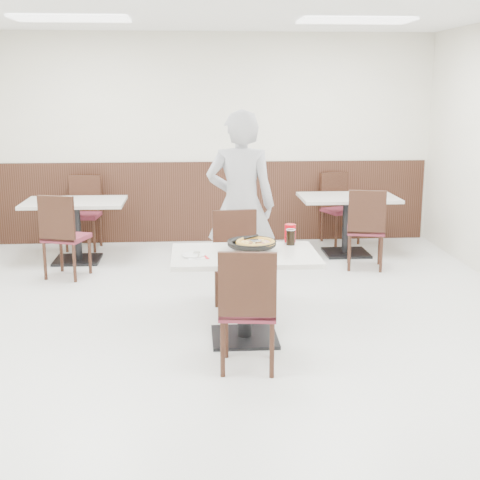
{
  "coord_description": "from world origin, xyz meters",
  "views": [
    {
      "loc": [
        -0.27,
        -5.58,
        2.08
      ],
      "look_at": [
        0.11,
        -0.3,
        0.87
      ],
      "focal_mm": 50.0,
      "sensor_mm": 36.0,
      "label": 1
    }
  ],
  "objects": [
    {
      "name": "fluo_panel_c",
      "position": [
        -1.5,
        1.8,
        2.78
      ],
      "size": [
        1.2,
        0.6,
        0.02
      ],
      "primitive_type": "cube",
      "color": "white",
      "rests_on": "ceiling"
    },
    {
      "name": "wall_back",
      "position": [
        0.0,
        3.5,
        1.4
      ],
      "size": [
        6.0,
        0.04,
        2.8
      ],
      "primitive_type": "cube",
      "color": "beige",
      "rests_on": "floor"
    },
    {
      "name": "cola_glass",
      "position": [
        0.57,
        0.01,
        0.81
      ],
      "size": [
        0.08,
        0.08,
        0.13
      ],
      "primitive_type": "cylinder",
      "rotation": [
        0.0,
        0.0,
        0.12
      ],
      "color": "black",
      "rests_on": "main_table"
    },
    {
      "name": "napkin",
      "position": [
        -0.25,
        -0.37,
        0.75
      ],
      "size": [
        0.18,
        0.18,
        0.0
      ],
      "primitive_type": "cube",
      "rotation": [
        0.0,
        0.0,
        0.26
      ],
      "color": "white",
      "rests_on": "main_table"
    },
    {
      "name": "fluo_panel_d",
      "position": [
        1.5,
        1.8,
        2.78
      ],
      "size": [
        1.2,
        0.6,
        0.02
      ],
      "primitive_type": "cube",
      "color": "white",
      "rests_on": "ceiling"
    },
    {
      "name": "wainscot_back",
      "position": [
        0.0,
        3.48,
        0.55
      ],
      "size": [
        5.9,
        0.03,
        1.1
      ],
      "primitive_type": "cube",
      "color": "black",
      "rests_on": "floor"
    },
    {
      "name": "side_plate",
      "position": [
        -0.27,
        -0.33,
        0.76
      ],
      "size": [
        0.21,
        0.21,
        0.01
      ],
      "primitive_type": "cylinder",
      "rotation": [
        0.0,
        0.0,
        0.12
      ],
      "color": "silver",
      "rests_on": "napkin"
    },
    {
      "name": "red_cup",
      "position": [
        0.58,
        0.12,
        0.83
      ],
      "size": [
        0.11,
        0.11,
        0.16
      ],
      "primitive_type": "cylinder",
      "rotation": [
        0.0,
        0.0,
        0.12
      ],
      "color": "#B0020B",
      "rests_on": "main_table"
    },
    {
      "name": "trivet",
      "position": [
        0.22,
        -0.2,
        0.77
      ],
      "size": [
        0.13,
        0.13,
        0.04
      ],
      "primitive_type": "cylinder",
      "rotation": [
        0.0,
        0.0,
        0.12
      ],
      "color": "black",
      "rests_on": "main_table"
    },
    {
      "name": "pizza_pan",
      "position": [
        0.21,
        -0.2,
        0.79
      ],
      "size": [
        0.38,
        0.38,
        0.01
      ],
      "primitive_type": "cylinder",
      "rotation": [
        0.0,
        0.0,
        0.12
      ],
      "color": "black",
      "rests_on": "trivet"
    },
    {
      "name": "chair_far",
      "position": [
        0.14,
        0.44,
        0.47
      ],
      "size": [
        0.46,
        0.46,
        0.95
      ],
      "primitive_type": null,
      "rotation": [
        0.0,
        0.0,
        3.24
      ],
      "color": "black",
      "rests_on": "floor"
    },
    {
      "name": "bg_chair_left_far",
      "position": [
        -1.7,
        3.12,
        0.47
      ],
      "size": [
        0.46,
        0.46,
        0.95
      ],
      "primitive_type": null,
      "rotation": [
        0.0,
        0.0,
        3.04
      ],
      "color": "black",
      "rests_on": "floor"
    },
    {
      "name": "bg_table_right",
      "position": [
        1.68,
        2.6,
        0.38
      ],
      "size": [
        1.29,
        0.94,
        0.75
      ],
      "primitive_type": null,
      "rotation": [
        0.0,
        0.0,
        0.12
      ],
      "color": "beige",
      "rests_on": "floor"
    },
    {
      "name": "bg_chair_right_far",
      "position": [
        1.74,
        3.24,
        0.47
      ],
      "size": [
        0.54,
        0.54,
        0.95
      ],
      "primitive_type": null,
      "rotation": [
        0.0,
        0.0,
        3.49
      ],
      "color": "black",
      "rests_on": "floor"
    },
    {
      "name": "floor",
      "position": [
        0.0,
        0.0,
        0.0
      ],
      "size": [
        7.0,
        7.0,
        0.0
      ],
      "primitive_type": "plane",
      "color": "silver",
      "rests_on": "ground"
    },
    {
      "name": "chair_near",
      "position": [
        0.13,
        -0.85,
        0.47
      ],
      "size": [
        0.47,
        0.47,
        0.95
      ],
      "primitive_type": null,
      "rotation": [
        0.0,
        0.0,
        -0.12
      ],
      "color": "black",
      "rests_on": "floor"
    },
    {
      "name": "bg_chair_left_near",
      "position": [
        -1.68,
        1.79,
        0.47
      ],
      "size": [
        0.53,
        0.53,
        0.95
      ],
      "primitive_type": null,
      "rotation": [
        0.0,
        0.0,
        -0.33
      ],
      "color": "black",
      "rests_on": "floor"
    },
    {
      "name": "wall_front",
      "position": [
        0.0,
        -3.5,
        1.4
      ],
      "size": [
        6.0,
        0.04,
        2.8
      ],
      "primitive_type": "cube",
      "color": "beige",
      "rests_on": "floor"
    },
    {
      "name": "bg_table_left",
      "position": [
        -1.69,
        2.49,
        0.38
      ],
      "size": [
        1.2,
        0.8,
        0.75
      ],
      "primitive_type": null,
      "rotation": [
        0.0,
        0.0,
        0.0
      ],
      "color": "beige",
      "rests_on": "floor"
    },
    {
      "name": "fork",
      "position": [
        -0.23,
        -0.37,
        0.77
      ],
      "size": [
        0.03,
        0.15,
        0.0
      ],
      "primitive_type": "cube",
      "rotation": [
        0.0,
        0.0,
        -0.09
      ],
      "color": "silver",
      "rests_on": "side_plate"
    },
    {
      "name": "bg_chair_right_near",
      "position": [
        1.74,
        1.93,
        0.47
      ],
      "size": [
        0.5,
        0.5,
        0.95
      ],
      "primitive_type": null,
      "rotation": [
        0.0,
        0.0,
        -0.22
      ],
      "color": "black",
      "rests_on": "floor"
    },
    {
      "name": "diner_person",
      "position": [
        0.21,
        0.94,
        0.94
      ],
      "size": [
        0.74,
        0.54,
        1.88
      ],
      "primitive_type": "imported",
      "rotation": [
        0.0,
        0.0,
        3.01
      ],
      "color": "#A5A4A9",
      "rests_on": "floor"
    },
    {
      "name": "pizza_server",
      "position": [
        0.25,
        -0.21,
        0.84
      ],
      "size": [
        0.11,
        0.12,
        0.0
      ],
      "primitive_type": "cube",
      "rotation": [
        0.0,
        0.0,
        0.29
      ],
      "color": "silver",
      "rests_on": "pizza"
    },
    {
      "name": "pizza",
      "position": [
        0.24,
        -0.22,
        0.81
      ],
      "size": [
        0.32,
        0.32,
        0.02
      ],
      "primitive_type": "cylinder",
      "rotation": [
        0.0,
        0.0,
        0.12
      ],
      "color": "gold",
      "rests_on": "pizza_pan"
    },
    {
      "name": "main_table",
      "position": [
        0.15,
        -0.26,
        0.38
      ],
      "size": [
        1.28,
        0.93,
        0.75
      ],
      "primitive_type": null,
      "rotation": [
        0.0,
        0.0,
        0.12
      ],
      "color": "beige",
      "rests_on": "floor"
    }
  ]
}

